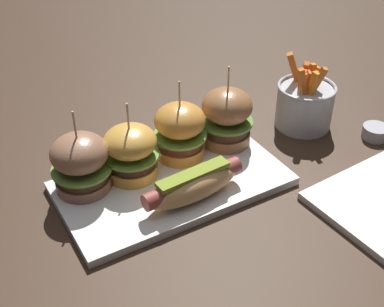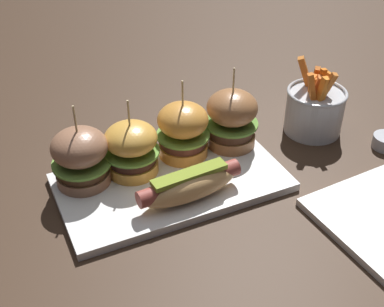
% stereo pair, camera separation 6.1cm
% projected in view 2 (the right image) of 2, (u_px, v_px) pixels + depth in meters
% --- Properties ---
extents(ground_plane, '(3.00, 3.00, 0.00)m').
position_uv_depth(ground_plane, '(172.00, 185.00, 0.84)').
color(ground_plane, '#382619').
extents(platter_main, '(0.37, 0.20, 0.01)m').
position_uv_depth(platter_main, '(172.00, 182.00, 0.84)').
color(platter_main, white).
rests_on(platter_main, ground).
extents(hot_dog, '(0.17, 0.06, 0.05)m').
position_uv_depth(hot_dog, '(190.00, 184.00, 0.78)').
color(hot_dog, tan).
rests_on(hot_dog, platter_main).
extents(slider_far_left, '(0.10, 0.10, 0.14)m').
position_uv_depth(slider_far_left, '(81.00, 156.00, 0.80)').
color(slider_far_left, '#926449').
rests_on(slider_far_left, platter_main).
extents(slider_center_left, '(0.09, 0.09, 0.13)m').
position_uv_depth(slider_center_left, '(132.00, 148.00, 0.83)').
color(slider_center_left, gold).
rests_on(slider_center_left, platter_main).
extents(slider_center_right, '(0.09, 0.09, 0.14)m').
position_uv_depth(slider_center_right, '(183.00, 130.00, 0.86)').
color(slider_center_right, '#CC8636').
rests_on(slider_center_right, platter_main).
extents(slider_far_right, '(0.09, 0.09, 0.15)m').
position_uv_depth(slider_far_right, '(232.00, 118.00, 0.89)').
color(slider_far_right, '#9A643C').
rests_on(slider_far_right, platter_main).
extents(fries_bucket, '(0.11, 0.11, 0.14)m').
position_uv_depth(fries_bucket, '(315.00, 109.00, 0.95)').
color(fries_bucket, '#B7BABF').
rests_on(fries_bucket, ground).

